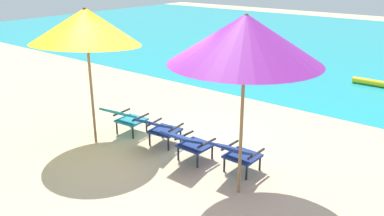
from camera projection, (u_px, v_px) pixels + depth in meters
The scene contains 9 objects.
ground_plane at pixel (279, 98), 10.52m from camera, with size 40.00×40.00×0.00m, color #CCB78E.
ocean_band at pixel (373, 48), 16.77m from camera, with size 40.00×18.00×0.01m, color teal.
swim_buoy at pixel (382, 84), 11.40m from camera, with size 0.18×0.18×1.60m, color yellow.
lounge_chair_far_left at pixel (125, 117), 8.10m from camera, with size 0.61×0.92×0.68m.
lounge_chair_near_left at pixel (160, 128), 7.57m from camera, with size 0.64×0.93×0.68m.
lounge_chair_near_right at pixel (189, 142), 6.96m from camera, with size 0.56×0.89×0.68m.
lounge_chair_far_right at pixel (237, 153), 6.56m from camera, with size 0.56×0.88×0.68m.
beach_umbrella_left at pixel (86, 26), 7.18m from camera, with size 2.32×2.35×2.66m.
beach_umbrella_right at pixel (245, 39), 5.39m from camera, with size 3.01×3.01×2.70m.
Camera 1 is at (4.44, -5.23, 3.31)m, focal length 37.64 mm.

